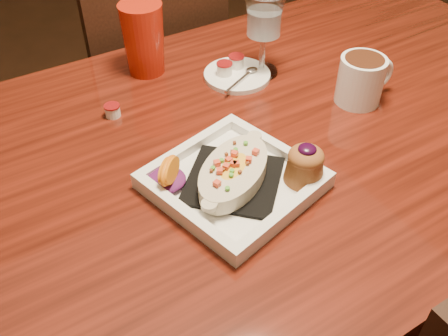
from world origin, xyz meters
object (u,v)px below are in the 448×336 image
plate (242,175)px  red_tumbler (144,39)px  table (273,163)px  goblet (264,19)px  saucer (236,73)px  chair_far (150,85)px  coffee_mug (362,78)px

plate → red_tumbler: 0.44m
table → plate: bearing=-144.6°
goblet → saucer: 0.13m
chair_far → red_tumbler: 0.46m
table → goblet: goblet is taller
coffee_mug → red_tumbler: bearing=136.8°
goblet → table: bearing=-116.4°
plate → red_tumbler: red_tumbler is taller
table → goblet: bearing=63.6°
table → saucer: size_ratio=10.14×
coffee_mug → goblet: (-0.11, 0.20, 0.07)m
saucer → table: bearing=-98.7°
table → coffee_mug: bearing=-5.2°
goblet → red_tumbler: bearing=146.1°
saucer → red_tumbler: size_ratio=0.94×
chair_far → coffee_mug: bearing=106.9°
plate → coffee_mug: 0.36m
table → red_tumbler: size_ratio=9.58×
plate → saucer: (0.18, 0.30, -0.02)m
table → coffee_mug: coffee_mug is taller
table → chair_far: 0.65m
chair_far → red_tumbler: size_ratio=5.94×
coffee_mug → saucer: size_ratio=0.89×
coffee_mug → saucer: bearing=131.7°
coffee_mug → saucer: (-0.17, 0.21, -0.04)m
plate → goblet: (0.24, 0.29, 0.10)m
goblet → coffee_mug: bearing=-60.9°
plate → table: bearing=21.7°
plate → goblet: goblet is taller
coffee_mug → saucer: coffee_mug is taller
chair_far → red_tumbler: bearing=67.6°
table → coffee_mug: 0.25m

